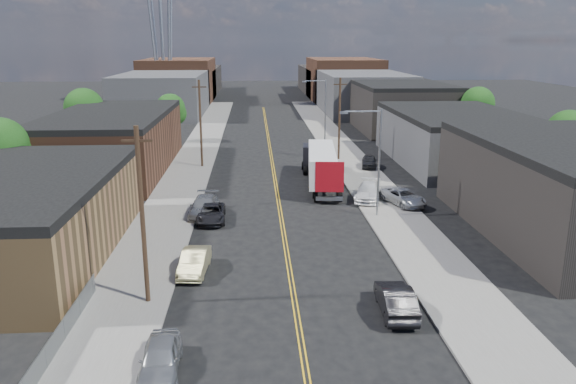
{
  "coord_description": "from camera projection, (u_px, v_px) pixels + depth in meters",
  "views": [
    {
      "loc": [
        -2.13,
        -19.14,
        14.21
      ],
      "look_at": [
        0.51,
        24.13,
        2.5
      ],
      "focal_mm": 35.0,
      "sensor_mm": 36.0,
      "label": 1
    }
  ],
  "objects": [
    {
      "name": "car_left_a",
      "position": [
        161.0,
        358.0,
        24.65
      ],
      "size": [
        1.88,
        4.34,
        1.46
      ],
      "primitive_type": "imported",
      "rotation": [
        0.0,
        0.0,
        0.04
      ],
      "color": "#A7AAAC",
      "rests_on": "ground"
    },
    {
      "name": "skyline_right_a",
      "position": [
        362.0,
        93.0,
        113.95
      ],
      "size": [
        16.0,
        30.0,
        8.0
      ],
      "primitive_type": "cube",
      "color": "#37383A",
      "rests_on": "ground"
    },
    {
      "name": "car_right_oncoming",
      "position": [
        396.0,
        300.0,
        30.1
      ],
      "size": [
        1.88,
        4.82,
        1.56
      ],
      "primitive_type": "imported",
      "rotation": [
        0.0,
        0.0,
        3.09
      ],
      "color": "black",
      "rests_on": "ground"
    },
    {
      "name": "sidewalk_left",
      "position": [
        191.0,
        167.0,
        65.06
      ],
      "size": [
        5.0,
        140.0,
        0.15
      ],
      "primitive_type": "cube",
      "color": "slate",
      "rests_on": "ground"
    },
    {
      "name": "car_right_lot_a",
      "position": [
        403.0,
        197.0,
        49.69
      ],
      "size": [
        3.8,
        5.45,
        1.38
      ],
      "primitive_type": "imported",
      "rotation": [
        0.0,
        0.0,
        0.34
      ],
      "color": "#B6B8BC",
      "rests_on": "sidewalk_right"
    },
    {
      "name": "industrial_right_c",
      "position": [
        401.0,
        106.0,
        91.96
      ],
      "size": [
        14.0,
        22.0,
        7.6
      ],
      "color": "black",
      "rests_on": "ground"
    },
    {
      "name": "industrial_right_b",
      "position": [
        456.0,
        137.0,
        67.1
      ],
      "size": [
        14.0,
        24.0,
        6.1
      ],
      "color": "#37383A",
      "rests_on": "ground"
    },
    {
      "name": "warehouse_brown",
      "position": [
        112.0,
        142.0,
        62.76
      ],
      "size": [
        12.0,
        26.0,
        6.6
      ],
      "color": "#523020",
      "rests_on": "ground"
    },
    {
      "name": "skyline_right_b",
      "position": [
        343.0,
        79.0,
        137.78
      ],
      "size": [
        16.0,
        26.0,
        10.0
      ],
      "primitive_type": "cube",
      "color": "#523020",
      "rests_on": "ground"
    },
    {
      "name": "utility_pole_left_far",
      "position": [
        201.0,
        123.0,
        63.82
      ],
      "size": [
        1.6,
        0.26,
        10.0
      ],
      "color": "black",
      "rests_on": "ground"
    },
    {
      "name": "warehouse_tan",
      "position": [
        20.0,
        216.0,
        37.83
      ],
      "size": [
        12.0,
        22.0,
        5.6
      ],
      "color": "brown",
      "rests_on": "ground"
    },
    {
      "name": "car_right_lot_b",
      "position": [
        368.0,
        191.0,
        51.22
      ],
      "size": [
        3.52,
        5.57,
        1.5
      ],
      "primitive_type": "imported",
      "rotation": [
        0.0,
        0.0,
        -0.3
      ],
      "color": "white",
      "rests_on": "sidewalk_right"
    },
    {
      "name": "ground",
      "position": [
        269.0,
        144.0,
        80.09
      ],
      "size": [
        260.0,
        260.0,
        0.0
      ],
      "primitive_type": "plane",
      "color": "black",
      "rests_on": "ground"
    },
    {
      "name": "utility_pole_left_near",
      "position": [
        142.0,
        216.0,
        30.09
      ],
      "size": [
        1.6,
        0.26,
        10.0
      ],
      "color": "black",
      "rests_on": "ground"
    },
    {
      "name": "car_left_d",
      "position": [
        204.0,
        206.0,
        46.97
      ],
      "size": [
        2.5,
        5.54,
        1.58
      ],
      "primitive_type": "imported",
      "rotation": [
        0.0,
        0.0,
        -0.05
      ],
      "color": "gray",
      "rests_on": "ground"
    },
    {
      "name": "skyline_left_c",
      "position": [
        189.0,
        81.0,
        155.09
      ],
      "size": [
        16.0,
        40.0,
        7.0
      ],
      "primitive_type": "cube",
      "color": "black",
      "rests_on": "ground"
    },
    {
      "name": "skyline_left_b",
      "position": [
        179.0,
        80.0,
        135.43
      ],
      "size": [
        16.0,
        26.0,
        10.0
      ],
      "primitive_type": "cube",
      "color": "#523020",
      "rests_on": "ground"
    },
    {
      "name": "tree_left_mid",
      "position": [
        85.0,
        111.0,
        72.44
      ],
      "size": [
        5.1,
        5.04,
        8.37
      ],
      "color": "black",
      "rests_on": "ground"
    },
    {
      "name": "skyline_right_c",
      "position": [
        332.0,
        80.0,
        157.44
      ],
      "size": [
        16.0,
        40.0,
        7.0
      ],
      "primitive_type": "cube",
      "color": "black",
      "rests_on": "ground"
    },
    {
      "name": "car_left_b",
      "position": [
        194.0,
        262.0,
        35.37
      ],
      "size": [
        1.87,
        4.53,
        1.46
      ],
      "primitive_type": "imported",
      "rotation": [
        0.0,
        0.0,
        -0.07
      ],
      "color": "tan",
      "rests_on": "ground"
    },
    {
      "name": "streetlight_near",
      "position": [
        375.0,
        154.0,
        45.43
      ],
      "size": [
        3.39,
        0.25,
        9.0
      ],
      "color": "gray",
      "rests_on": "ground"
    },
    {
      "name": "skyline_left_a",
      "position": [
        164.0,
        94.0,
        111.6
      ],
      "size": [
        16.0,
        30.0,
        8.0
      ],
      "primitive_type": "cube",
      "color": "#37383A",
      "rests_on": "ground"
    },
    {
      "name": "chainlink_fence",
      "position": [
        46.0,
        358.0,
        24.8
      ],
      "size": [
        0.05,
        16.0,
        1.22
      ],
      "color": "slate",
      "rests_on": "ground"
    },
    {
      "name": "streetlight_far",
      "position": [
        323.0,
        106.0,
        79.15
      ],
      "size": [
        3.39,
        0.25,
        9.0
      ],
      "color": "gray",
      "rests_on": "ground"
    },
    {
      "name": "car_right_lot_c",
      "position": [
        369.0,
        161.0,
        64.27
      ],
      "size": [
        2.38,
        4.32,
        1.39
      ],
      "primitive_type": "imported",
      "rotation": [
        0.0,
        0.0,
        -0.19
      ],
      "color": "black",
      "rests_on": "sidewalk_right"
    },
    {
      "name": "tree_right_near",
      "position": [
        568.0,
        135.0,
        57.47
      ],
      "size": [
        4.6,
        4.48,
        7.44
      ],
      "color": "black",
      "rests_on": "ground"
    },
    {
      "name": "tree_left_far",
      "position": [
        171.0,
        111.0,
        80.01
      ],
      "size": [
        4.35,
        4.2,
        6.97
      ],
      "color": "black",
      "rests_on": "ground"
    },
    {
      "name": "car_left_c",
      "position": [
        211.0,
        213.0,
        45.52
      ],
      "size": [
        2.39,
        4.94,
        1.35
      ],
      "primitive_type": "imported",
      "rotation": [
        0.0,
        0.0,
        0.03
      ],
      "color": "black",
      "rests_on": "ground"
    },
    {
      "name": "tree_left_near",
      "position": [
        2.0,
        149.0,
        48.43
      ],
      "size": [
        4.85,
        4.76,
        7.91
      ],
      "color": "black",
      "rests_on": "ground"
    },
    {
      "name": "tree_right_far",
      "position": [
        478.0,
        106.0,
        80.51
      ],
      "size": [
        4.85,
        4.76,
        7.91
      ],
      "color": "black",
      "rests_on": "ground"
    },
    {
      "name": "semi_truck",
      "position": [
        320.0,
        163.0,
        56.86
      ],
      "size": [
        3.59,
        15.11,
        3.9
      ],
      "rotation": [
        0.0,
        0.0,
        -0.09
      ],
      "color": "silver",
      "rests_on": "ground"
    },
    {
      "name": "utility_pole_right",
      "position": [
        339.0,
        118.0,
        67.67
      ],
      "size": [
        1.6,
        0.26,
        10.0
      ],
      "color": "black",
      "rests_on": "ground"
    },
    {
      "name": "centerline",
      "position": [
        273.0,
        166.0,
        65.64
      ],
      "size": [
        0.32,
        120.0,
        0.01
      ],
      "primitive_type": "cube",
      "color": "gold",
      "rests_on": "ground"
    },
    {
      "name": "sidewalk_right",
      "position": [
        353.0,
        165.0,
        66.18
      ],
      "size": [
        5.0,
        140.0,
        0.15
      ],
      "primitive_type": "cube",
      "color": "slate",
      "rests_on": "ground"
    }
  ]
}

